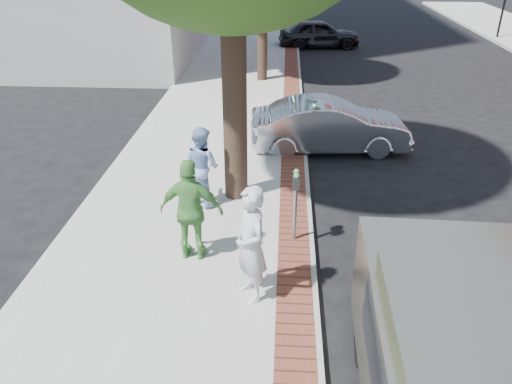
# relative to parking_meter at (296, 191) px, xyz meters

# --- Properties ---
(ground) EXTENTS (120.00, 120.00, 0.00)m
(ground) POSITION_rel_parking_meter_xyz_m (-0.70, -0.10, -1.21)
(ground) COLOR black
(ground) RESTS_ON ground
(sidewalk) EXTENTS (5.00, 60.00, 0.15)m
(sidewalk) POSITION_rel_parking_meter_xyz_m (-2.20, 7.90, -1.13)
(sidewalk) COLOR #9E9991
(sidewalk) RESTS_ON ground
(brick_strip) EXTENTS (0.60, 60.00, 0.01)m
(brick_strip) POSITION_rel_parking_meter_xyz_m (-0.00, 7.90, -1.05)
(brick_strip) COLOR brown
(brick_strip) RESTS_ON sidewalk
(curb) EXTENTS (0.10, 60.00, 0.15)m
(curb) POSITION_rel_parking_meter_xyz_m (0.35, 7.90, -1.13)
(curb) COLOR gray
(curb) RESTS_ON ground
(parking_meter) EXTENTS (0.12, 0.32, 1.47)m
(parking_meter) POSITION_rel_parking_meter_xyz_m (0.00, 0.00, 0.00)
(parking_meter) COLOR gray
(parking_meter) RESTS_ON sidewalk
(person_gray) EXTENTS (0.77, 0.87, 2.01)m
(person_gray) POSITION_rel_parking_meter_xyz_m (-0.73, -1.77, -0.05)
(person_gray) COLOR silver
(person_gray) RESTS_ON sidewalk
(person_officer) EXTENTS (1.09, 1.05, 1.76)m
(person_officer) POSITION_rel_parking_meter_xyz_m (-2.01, 1.41, -0.17)
(person_officer) COLOR #86A3CF
(person_officer) RESTS_ON sidewalk
(person_green) EXTENTS (1.17, 0.54, 1.95)m
(person_green) POSITION_rel_parking_meter_xyz_m (-1.86, -0.69, -0.08)
(person_green) COLOR #509744
(person_green) RESTS_ON sidewalk
(sedan_silver) EXTENTS (4.48, 1.90, 1.44)m
(sedan_silver) POSITION_rel_parking_meter_xyz_m (1.01, 4.94, -0.49)
(sedan_silver) COLOR #B8BABF
(sedan_silver) RESTS_ON ground
(bg_car) EXTENTS (4.41, 2.17, 1.45)m
(bg_car) POSITION_rel_parking_meter_xyz_m (1.47, 19.08, -0.48)
(bg_car) COLOR black
(bg_car) RESTS_ON ground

